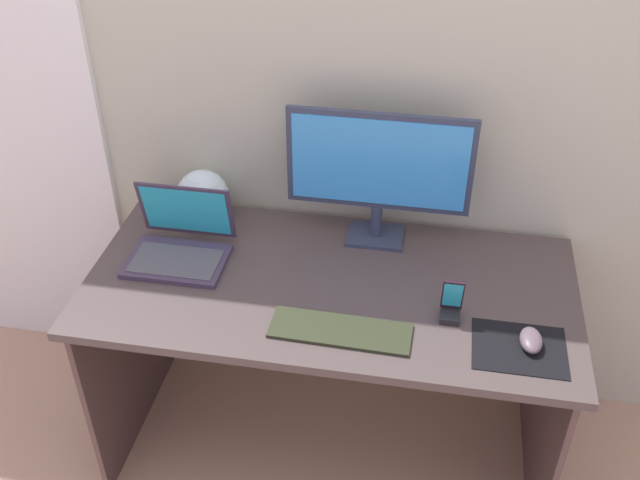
{
  "coord_description": "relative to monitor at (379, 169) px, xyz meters",
  "views": [
    {
      "loc": [
        0.27,
        -1.68,
        2.11
      ],
      "look_at": [
        -0.03,
        -0.02,
        0.9
      ],
      "focal_mm": 41.16,
      "sensor_mm": 36.0,
      "label": 1
    }
  ],
  "objects": [
    {
      "name": "ground_plane",
      "position": [
        -0.11,
        -0.25,
        -0.99
      ],
      "size": [
        8.0,
        8.0,
        0.0
      ],
      "primitive_type": "plane",
      "color": "tan"
    },
    {
      "name": "desk",
      "position": [
        -0.11,
        -0.25,
        -0.4
      ],
      "size": [
        1.46,
        0.71,
        0.73
      ],
      "color": "#433836",
      "rests_on": "ground_plane"
    },
    {
      "name": "mousepad",
      "position": [
        0.44,
        -0.44,
        -0.25
      ],
      "size": [
        0.25,
        0.2,
        0.0
      ],
      "primitive_type": "cube",
      "color": "black",
      "rests_on": "desk"
    },
    {
      "name": "fishbowl",
      "position": [
        -0.58,
        0.02,
        -0.17
      ],
      "size": [
        0.18,
        0.18,
        0.18
      ],
      "primitive_type": "sphere",
      "color": "silver",
      "rests_on": "desk"
    },
    {
      "name": "wall_back",
      "position": [
        -0.11,
        0.14,
        0.26
      ],
      "size": [
        6.0,
        0.04,
        2.5
      ],
      "primitive_type": "cube",
      "color": "#B3B39A",
      "rests_on": "ground_plane"
    },
    {
      "name": "mouse",
      "position": [
        0.47,
        -0.43,
        -0.23
      ],
      "size": [
        0.06,
        0.1,
        0.04
      ],
      "primitive_type": "ellipsoid",
      "rotation": [
        0.0,
        0.0,
        0.03
      ],
      "color": "#56464F",
      "rests_on": "mousepad"
    },
    {
      "name": "keyboard_external",
      "position": [
        -0.04,
        -0.46,
        -0.25
      ],
      "size": [
        0.39,
        0.14,
        0.01
      ],
      "primitive_type": "cube",
      "rotation": [
        0.0,
        0.0,
        -0.03
      ],
      "color": "#262B19",
      "rests_on": "desk"
    },
    {
      "name": "phone_in_dock",
      "position": [
        0.25,
        -0.35,
        -0.21
      ],
      "size": [
        0.06,
        0.06,
        0.14
      ],
      "color": "black",
      "rests_on": "desk"
    },
    {
      "name": "laptop",
      "position": [
        -0.59,
        -0.2,
        -0.21
      ],
      "size": [
        0.3,
        0.26,
        0.22
      ],
      "color": "#3B2F43",
      "rests_on": "desk"
    },
    {
      "name": "monitor",
      "position": [
        0.0,
        0.0,
        0.0
      ],
      "size": [
        0.57,
        0.14,
        0.44
      ],
      "color": "#2B3349",
      "rests_on": "desk"
    }
  ]
}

